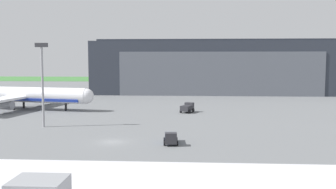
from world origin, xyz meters
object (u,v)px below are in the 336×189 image
Objects in this scene: fuel_bowser at (171,138)px; maintenance_hangar at (218,67)px; apron_light_mast at (42,77)px; airliner_far_right at (24,95)px; ops_van at (187,108)px.

maintenance_hangar is at bearing 81.83° from fuel_bowser.
maintenance_hangar is 5.85× the size of apron_light_mast.
apron_light_mast reaches higher than airliner_far_right.
fuel_bowser is at bearing -98.17° from maintenance_hangar.
apron_light_mast is at bearing -58.70° from airliner_far_right.
airliner_far_right is 42.79m from ops_van.
airliner_far_right reaches higher than fuel_bowser.
fuel_bowser is (-2.16, -34.94, -0.21)m from ops_van.
fuel_bowser is (40.45, -38.07, -2.75)m from airliner_far_right.
apron_light_mast is (-38.78, -79.85, -0.26)m from maintenance_hangar.
apron_light_mast is at bearing 152.29° from fuel_bowser.
maintenance_hangar is 59.96m from ops_van.
fuel_bowser is at bearing -43.27° from airliner_far_right.
ops_van is at bearing -100.90° from maintenance_hangar.
apron_light_mast is at bearing -115.91° from maintenance_hangar.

